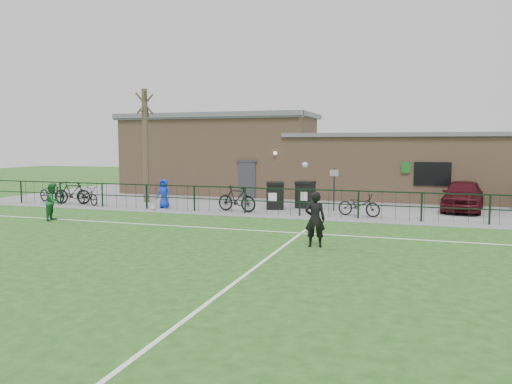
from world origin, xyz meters
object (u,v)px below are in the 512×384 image
(car_maroon, at_px, (463,195))
(bicycle_b, at_px, (72,193))
(wheelie_bin_left, at_px, (275,196))
(bicycle_d, at_px, (237,199))
(ball_ground, at_px, (153,208))
(spectator_child, at_px, (164,193))
(outfield_player, at_px, (53,202))
(sign_post, at_px, (334,189))
(bicycle_e, at_px, (359,205))
(bare_tree, at_px, (145,146))
(wheelie_bin_right, at_px, (305,195))
(bicycle_c, at_px, (88,196))
(bicycle_a, at_px, (52,192))

(car_maroon, bearing_deg, bicycle_b, -161.80)
(wheelie_bin_left, xyz_separation_m, bicycle_b, (-10.52, -1.39, -0.02))
(bicycle_d, distance_m, ball_ground, 4.06)
(spectator_child, height_order, outfield_player, outfield_player)
(sign_post, height_order, ball_ground, sign_post)
(bicycle_e, distance_m, ball_ground, 9.53)
(sign_post, relative_size, bicycle_e, 1.07)
(bare_tree, bearing_deg, car_maroon, 5.29)
(wheelie_bin_right, relative_size, bicycle_d, 0.61)
(spectator_child, bearing_deg, bicycle_c, -177.38)
(sign_post, xyz_separation_m, ball_ground, (-8.15, -2.44, -0.92))
(bare_tree, distance_m, spectator_child, 3.74)
(spectator_child, xyz_separation_m, ball_ground, (-0.19, -0.77, -0.63))
(sign_post, distance_m, car_maroon, 5.99)
(outfield_player, bearing_deg, bicycle_b, 15.28)
(car_maroon, height_order, ball_ground, car_maroon)
(wheelie_bin_left, distance_m, bicycle_e, 4.27)
(outfield_player, bearing_deg, bare_tree, -18.38)
(bare_tree, distance_m, bicycle_e, 11.86)
(wheelie_bin_right, bearing_deg, spectator_child, -157.48)
(sign_post, height_order, bicycle_b, sign_post)
(bare_tree, relative_size, bicycle_e, 3.20)
(sign_post, xyz_separation_m, bicycle_a, (-14.80, -1.37, -0.48))
(bicycle_e, bearing_deg, bicycle_d, 106.38)
(wheelie_bin_left, relative_size, outfield_player, 0.80)
(wheelie_bin_left, xyz_separation_m, bicycle_a, (-12.03, -1.11, -0.08))
(bare_tree, height_order, bicycle_a, bare_tree)
(sign_post, distance_m, bicycle_c, 12.39)
(bicycle_c, height_order, spectator_child, spectator_child)
(bicycle_e, relative_size, spectator_child, 1.32)
(bare_tree, bearing_deg, wheelie_bin_left, -4.84)
(bicycle_b, bearing_deg, wheelie_bin_left, -96.15)
(sign_post, relative_size, bicycle_b, 1.03)
(bicycle_a, distance_m, bicycle_c, 2.59)
(wheelie_bin_left, relative_size, bicycle_e, 0.64)
(bicycle_b, bearing_deg, bare_tree, -71.17)
(wheelie_bin_left, xyz_separation_m, bicycle_e, (4.09, -1.21, -0.11))
(bicycle_b, bearing_deg, wheelie_bin_right, -92.75)
(wheelie_bin_left, relative_size, car_maroon, 0.28)
(sign_post, relative_size, outfield_player, 1.33)
(bicycle_e, relative_size, ball_ground, 9.42)
(bicycle_a, xyz_separation_m, ball_ground, (6.65, -1.06, -0.45))
(bare_tree, height_order, wheelie_bin_right, bare_tree)
(bicycle_e, bearing_deg, bicycle_a, 103.16)
(wheelie_bin_left, distance_m, bicycle_c, 9.60)
(outfield_player, height_order, ball_ground, outfield_player)
(wheelie_bin_right, distance_m, spectator_child, 6.86)
(bicycle_c, height_order, bicycle_e, bicycle_e)
(wheelie_bin_left, bearing_deg, spectator_child, 178.71)
(wheelie_bin_left, distance_m, car_maroon, 8.72)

